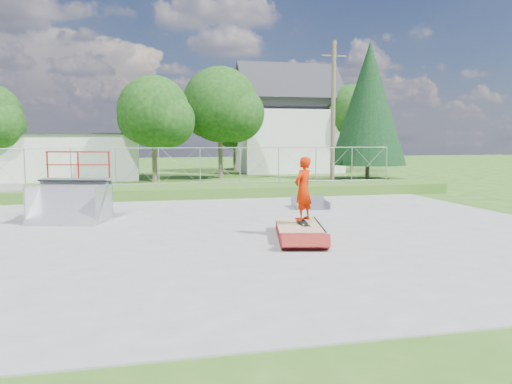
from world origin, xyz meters
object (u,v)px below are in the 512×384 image
grind_box (299,231)px  flat_bank_ramp (311,204)px  skater (303,191)px  quarter_pipe (68,188)px

grind_box → flat_bank_ramp: (2.20, 5.31, 0.02)m
flat_bank_ramp → skater: 5.82m
quarter_pipe → skater: (6.67, -4.02, 0.13)m
quarter_pipe → flat_bank_ramp: size_ratio=1.64×
grind_box → flat_bank_ramp: flat_bank_ramp is taller
skater → flat_bank_ramp: bearing=-149.2°
grind_box → quarter_pipe: quarter_pipe is taller
quarter_pipe → skater: 7.79m
grind_box → flat_bank_ramp: size_ratio=1.89×
flat_bank_ramp → skater: skater is taller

